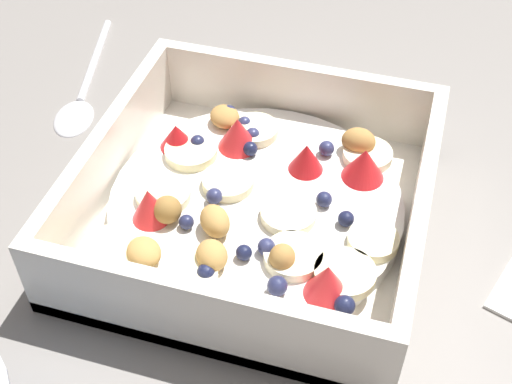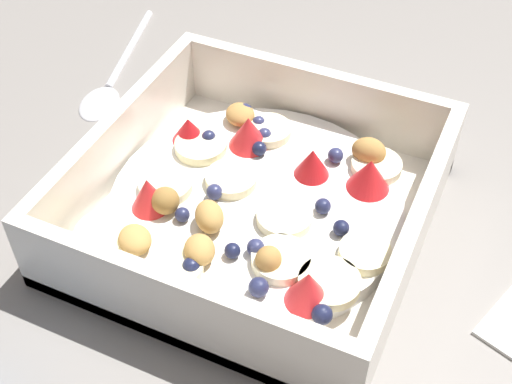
{
  "view_description": "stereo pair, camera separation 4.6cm",
  "coord_description": "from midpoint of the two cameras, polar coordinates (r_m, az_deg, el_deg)",
  "views": [
    {
      "loc": [
        -0.1,
        0.32,
        0.36
      ],
      "look_at": [
        -0.01,
        0.01,
        0.03
      ],
      "focal_mm": 48.4,
      "sensor_mm": 36.0,
      "label": 1
    },
    {
      "loc": [
        -0.15,
        0.31,
        0.36
      ],
      "look_at": [
        -0.01,
        0.01,
        0.03
      ],
      "focal_mm": 48.4,
      "sensor_mm": 36.0,
      "label": 2
    }
  ],
  "objects": [
    {
      "name": "spoon",
      "position": [
        0.61,
        -16.49,
        7.57
      ],
      "size": [
        0.06,
        0.17,
        0.01
      ],
      "color": "silver",
      "rests_on": "ground"
    },
    {
      "name": "fruit_bowl",
      "position": [
        0.47,
        -2.82,
        -1.06
      ],
      "size": [
        0.22,
        0.22,
        0.06
      ],
      "color": "white",
      "rests_on": "ground"
    },
    {
      "name": "ground_plane",
      "position": [
        0.49,
        -3.53,
        -1.79
      ],
      "size": [
        2.4,
        2.4,
        0.0
      ],
      "primitive_type": "plane",
      "color": "gray"
    }
  ]
}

